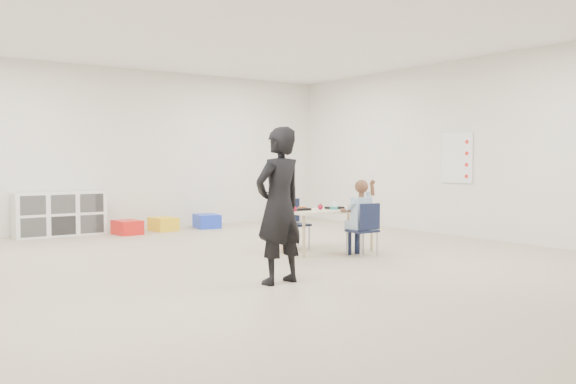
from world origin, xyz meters
TOP-DOWN VIEW (x-y plane):
  - room at (0.00, 0.00)m, footprint 9.00×9.02m
  - table at (1.21, 0.46)m, footprint 1.25×0.66m
  - chair_near at (1.34, -0.07)m, footprint 0.34×0.32m
  - chair_far at (1.08, 0.99)m, footprint 0.34×0.32m
  - child at (1.34, -0.07)m, footprint 0.47×0.47m
  - lunch_tray_near at (1.34, 0.48)m, footprint 0.23×0.17m
  - lunch_tray_far at (0.83, 0.54)m, footprint 0.23×0.17m
  - milk_carton at (1.23, 0.36)m, footprint 0.07×0.07m
  - bread_roll at (1.51, 0.36)m, footprint 0.09×0.09m
  - apple_near at (1.12, 0.50)m, footprint 0.07×0.07m
  - apple_far at (0.65, 0.44)m, footprint 0.07×0.07m
  - cubby_shelf at (-1.20, 4.28)m, footprint 1.40×0.40m
  - rules_poster at (3.98, 0.60)m, footprint 0.02×0.60m
  - adult at (-0.49, -0.87)m, footprint 0.61×0.45m
  - bin_red at (-0.26, 3.83)m, footprint 0.41×0.51m
  - bin_yellow at (0.44, 3.98)m, footprint 0.41×0.51m
  - bin_blue at (1.25, 3.93)m, footprint 0.47×0.56m

SIDE VIEW (x-z plane):
  - bin_red at x=-0.26m, z-range 0.00..0.23m
  - bin_yellow at x=0.44m, z-range 0.00..0.23m
  - bin_blue at x=1.25m, z-range 0.00..0.24m
  - table at x=1.21m, z-range 0.00..0.57m
  - chair_near at x=1.34m, z-range 0.00..0.68m
  - chair_far at x=1.08m, z-range 0.00..0.68m
  - cubby_shelf at x=-1.20m, z-range 0.00..0.70m
  - child at x=1.34m, z-range 0.00..1.06m
  - lunch_tray_near at x=1.34m, z-range 0.56..0.59m
  - lunch_tray_far at x=0.83m, z-range 0.56..0.59m
  - bread_roll at x=1.51m, z-range 0.56..0.63m
  - apple_near at x=1.12m, z-range 0.56..0.63m
  - apple_far at x=0.65m, z-range 0.56..0.63m
  - milk_carton at x=1.23m, z-range 0.56..0.66m
  - adult at x=-0.49m, z-range 0.00..1.54m
  - rules_poster at x=3.98m, z-range 0.85..1.65m
  - room at x=0.00m, z-range 0.00..2.80m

